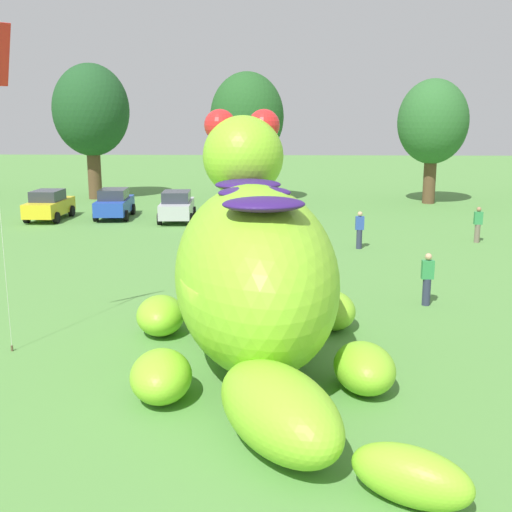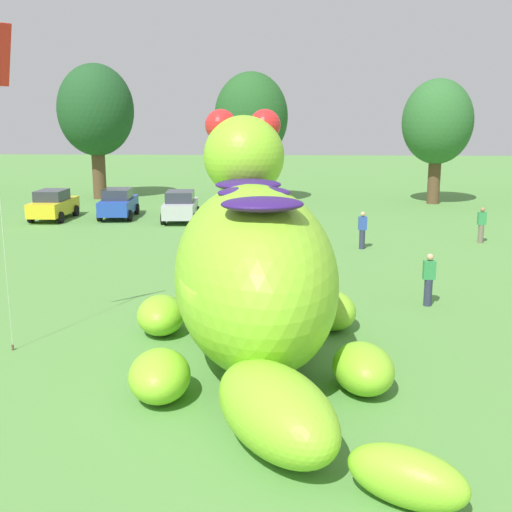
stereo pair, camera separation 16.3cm
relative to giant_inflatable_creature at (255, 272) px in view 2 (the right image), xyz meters
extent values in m
plane|color=#568E42|center=(-0.38, -1.54, -2.26)|extent=(160.00, 160.00, 0.00)
ellipsoid|color=#8CD12D|center=(-0.02, 0.01, -0.07)|extent=(4.91, 8.24, 4.38)
ellipsoid|color=#8CD12D|center=(-0.47, 3.29, 2.59)|extent=(2.64, 2.83, 2.31)
sphere|color=red|center=(-1.15, 3.55, 3.46)|extent=(0.92, 0.92, 0.92)
sphere|color=red|center=(0.11, 3.72, 3.46)|extent=(0.92, 0.92, 0.92)
ellipsoid|color=navy|center=(-0.26, 1.75, 1.95)|extent=(1.93, 1.63, 0.29)
ellipsoid|color=navy|center=(-0.02, 0.01, 1.95)|extent=(1.93, 1.63, 0.29)
ellipsoid|color=navy|center=(0.24, -1.92, 1.95)|extent=(1.93, 1.63, 0.29)
ellipsoid|color=#8CD12D|center=(-2.72, 1.80, -1.72)|extent=(1.58, 2.04, 1.07)
ellipsoid|color=#8CD12D|center=(2.10, 2.47, -1.72)|extent=(1.58, 2.04, 1.07)
ellipsoid|color=#8CD12D|center=(-1.95, -2.41, -1.72)|extent=(1.58, 2.04, 1.07)
ellipsoid|color=#8CD12D|center=(2.49, -1.80, -1.72)|extent=(1.58, 2.04, 1.07)
ellipsoid|color=#8CD12D|center=(0.59, -4.42, -1.49)|extent=(3.19, 3.92, 1.53)
ellipsoid|color=#8CD12D|center=(2.68, -6.04, -1.79)|extent=(2.21, 1.83, 0.94)
cube|color=yellow|center=(-12.66, 21.10, -1.54)|extent=(1.78, 4.13, 0.80)
cube|color=#2D333D|center=(-12.66, 20.95, -0.84)|extent=(1.53, 2.00, 0.60)
cylinder|color=black|center=(-13.49, 22.38, -1.94)|extent=(0.25, 0.64, 0.64)
cylinder|color=black|center=(-11.79, 22.35, -1.94)|extent=(0.25, 0.64, 0.64)
cylinder|color=black|center=(-13.54, 19.84, -1.94)|extent=(0.25, 0.64, 0.64)
cylinder|color=black|center=(-11.84, 19.81, -1.94)|extent=(0.25, 0.64, 0.64)
cube|color=#2347B7|center=(-9.06, 21.86, -1.54)|extent=(1.96, 4.20, 0.80)
cube|color=#2D333D|center=(-9.05, 21.72, -0.84)|extent=(1.62, 2.06, 0.60)
cylinder|color=black|center=(-9.99, 23.08, -1.94)|extent=(0.28, 0.65, 0.64)
cylinder|color=black|center=(-8.29, 23.19, -1.94)|extent=(0.28, 0.65, 0.64)
cylinder|color=black|center=(-9.83, 20.54, -1.94)|extent=(0.28, 0.65, 0.64)
cylinder|color=black|center=(-8.13, 20.65, -1.94)|extent=(0.28, 0.65, 0.64)
cube|color=#B7BABF|center=(-5.23, 20.91, -1.54)|extent=(1.94, 4.19, 0.80)
cube|color=#2D333D|center=(-5.22, 20.76, -0.84)|extent=(1.61, 2.05, 0.60)
cylinder|color=black|center=(-6.15, 22.12, -1.94)|extent=(0.28, 0.65, 0.64)
cylinder|color=black|center=(-4.46, 22.23, -1.94)|extent=(0.28, 0.65, 0.64)
cylinder|color=black|center=(-6.00, 19.59, -1.94)|extent=(0.28, 0.65, 0.64)
cylinder|color=black|center=(-4.30, 19.69, -1.94)|extent=(0.28, 0.65, 0.64)
cylinder|color=brown|center=(-12.58, 30.32, -0.60)|extent=(0.95, 0.95, 3.31)
ellipsoid|color=#1E4C23|center=(-12.58, 30.32, 3.96)|extent=(5.29, 5.29, 6.35)
cylinder|color=brown|center=(-1.59, 28.63, -0.73)|extent=(0.88, 0.88, 3.07)
ellipsoid|color=#235623|center=(-1.59, 28.63, 3.51)|extent=(4.91, 4.91, 5.89)
cylinder|color=brown|center=(10.77, 28.75, -0.81)|extent=(0.83, 0.83, 2.91)
ellipsoid|color=#2D662D|center=(10.77, 28.75, 3.21)|extent=(4.65, 4.65, 5.58)
cylinder|color=#2D334C|center=(4.24, 13.58, -1.82)|extent=(0.26, 0.26, 0.88)
cube|color=#2D4CA5|center=(4.24, 13.58, -1.08)|extent=(0.38, 0.22, 0.60)
sphere|color=tan|center=(4.24, 13.58, -0.66)|extent=(0.22, 0.22, 0.22)
cylinder|color=#726656|center=(10.03, 15.19, -1.82)|extent=(0.26, 0.26, 0.88)
cube|color=#338C4C|center=(10.03, 15.19, -1.08)|extent=(0.38, 0.22, 0.60)
sphere|color=#9E7051|center=(10.03, 15.19, -0.66)|extent=(0.22, 0.22, 0.22)
cylinder|color=#2D334C|center=(5.33, 4.82, -1.82)|extent=(0.26, 0.26, 0.88)
cube|color=#338C4C|center=(5.33, 4.82, -1.08)|extent=(0.38, 0.22, 0.60)
sphere|color=tan|center=(5.33, 4.82, -0.66)|extent=(0.22, 0.22, 0.22)
cylinder|color=brown|center=(-6.36, 0.31, -2.18)|extent=(0.06, 0.06, 0.15)
cylinder|color=silver|center=(-6.36, 0.31, 1.53)|extent=(0.01, 0.01, 7.28)
camera|label=1|loc=(0.55, -15.30, 3.83)|focal=45.21mm
camera|label=2|loc=(0.72, -15.29, 3.83)|focal=45.21mm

